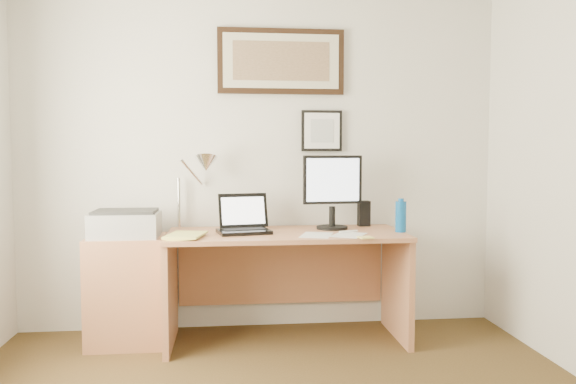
{
  "coord_description": "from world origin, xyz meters",
  "views": [
    {
      "loc": [
        -0.24,
        -2.13,
        1.29
      ],
      "look_at": [
        0.14,
        1.43,
        1.04
      ],
      "focal_mm": 35.0,
      "sensor_mm": 36.0,
      "label": 1
    }
  ],
  "objects": [
    {
      "name": "book",
      "position": [
        -0.62,
        1.49,
        0.76
      ],
      "size": [
        0.28,
        0.34,
        0.02
      ],
      "primitive_type": "imported",
      "rotation": [
        0.0,
        0.0,
        -0.21
      ],
      "color": "#D7D665",
      "rests_on": "desk"
    },
    {
      "name": "desk_lamp",
      "position": [
        -0.41,
        1.81,
        1.19
      ],
      "size": [
        0.29,
        0.27,
        0.53
      ],
      "color": "silver",
      "rests_on": "desk"
    },
    {
      "name": "sticky_pad",
      "position": [
        0.62,
        1.3,
        0.76
      ],
      "size": [
        0.1,
        0.1,
        0.01
      ],
      "primitive_type": "cube",
      "rotation": [
        0.0,
        0.0,
        0.19
      ],
      "color": "#F2E372",
      "rests_on": "desk"
    },
    {
      "name": "paper_sheet_a",
      "position": [
        0.33,
        1.47,
        0.75
      ],
      "size": [
        0.26,
        0.32,
        0.0
      ],
      "primitive_type": "cube",
      "rotation": [
        0.0,
        0.0,
        -0.32
      ],
      "color": "silver",
      "rests_on": "desk"
    },
    {
      "name": "wall_back",
      "position": [
        0.0,
        2.0,
        1.25
      ],
      "size": [
        3.5,
        0.02,
        2.5
      ],
      "primitive_type": "cube",
      "color": "silver",
      "rests_on": "ground"
    },
    {
      "name": "laptop",
      "position": [
        -0.14,
        1.66,
        0.81
      ],
      "size": [
        0.38,
        0.36,
        0.26
      ],
      "color": "black",
      "rests_on": "desk"
    },
    {
      "name": "lcd_monitor",
      "position": [
        0.49,
        1.75,
        1.04
      ],
      "size": [
        0.42,
        0.22,
        0.52
      ],
      "color": "black",
      "rests_on": "desk"
    },
    {
      "name": "desk",
      "position": [
        0.15,
        1.72,
        0.51
      ],
      "size": [
        1.6,
        0.7,
        0.75
      ],
      "color": "#A96A47",
      "rests_on": "floor"
    },
    {
      "name": "marker_pen",
      "position": [
        0.57,
        1.56,
        0.76
      ],
      "size": [
        0.14,
        0.06,
        0.02
      ],
      "primitive_type": "cylinder",
      "rotation": [
        0.0,
        1.57,
        0.35
      ],
      "color": "white",
      "rests_on": "desk"
    },
    {
      "name": "picture_large",
      "position": [
        0.15,
        1.97,
        1.95
      ],
      "size": [
        0.92,
        0.04,
        0.47
      ],
      "color": "black",
      "rests_on": "wall_back"
    },
    {
      "name": "printer",
      "position": [
        -0.92,
        1.67,
        0.82
      ],
      "size": [
        0.44,
        0.34,
        0.18
      ],
      "color": "#9E9EA0",
      "rests_on": "side_cabinet"
    },
    {
      "name": "water_bottle",
      "position": [
        0.93,
        1.56,
        0.85
      ],
      "size": [
        0.07,
        0.07,
        0.21
      ],
      "primitive_type": "cylinder",
      "color": "#0C529E",
      "rests_on": "desk"
    },
    {
      "name": "bottle_cap",
      "position": [
        0.93,
        1.56,
        0.97
      ],
      "size": [
        0.04,
        0.04,
        0.02
      ],
      "primitive_type": "cylinder",
      "color": "#0C529E",
      "rests_on": "water_bottle"
    },
    {
      "name": "speaker",
      "position": [
        0.76,
        1.9,
        0.84
      ],
      "size": [
        0.09,
        0.08,
        0.19
      ],
      "primitive_type": "cube",
      "rotation": [
        0.0,
        0.0,
        0.05
      ],
      "color": "black",
      "rests_on": "desk"
    },
    {
      "name": "paper_sheet_b",
      "position": [
        0.54,
        1.44,
        0.75
      ],
      "size": [
        0.29,
        0.32,
        0.0
      ],
      "primitive_type": "cube",
      "rotation": [
        0.0,
        0.0,
        -0.52
      ],
      "color": "silver",
      "rests_on": "desk"
    },
    {
      "name": "side_cabinet",
      "position": [
        -0.92,
        1.68,
        0.36
      ],
      "size": [
        0.5,
        0.4,
        0.73
      ],
      "primitive_type": "cube",
      "color": "#A96A47",
      "rests_on": "floor"
    },
    {
      "name": "picture_small",
      "position": [
        0.45,
        1.97,
        1.45
      ],
      "size": [
        0.3,
        0.03,
        0.3
      ],
      "color": "black",
      "rests_on": "wall_back"
    }
  ]
}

